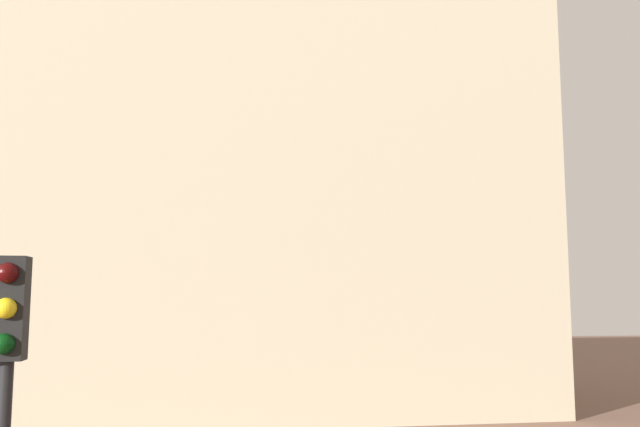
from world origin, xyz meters
name	(u,v)px	position (x,y,z in m)	size (l,w,h in m)	color
landmark_building	(216,120)	(-1.30, 24.53, 11.16)	(23.57, 12.55, 33.87)	beige
traffic_light_pole	(4,406)	(-3.32, 3.32, 3.02)	(0.28, 0.34, 4.29)	black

